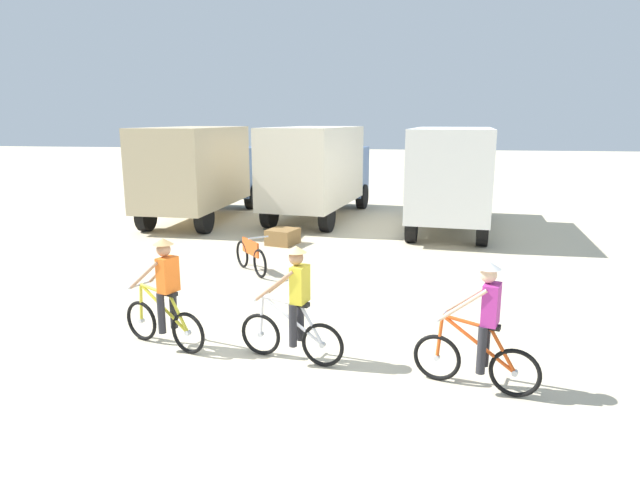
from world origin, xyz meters
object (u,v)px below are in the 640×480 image
cyclist_orange_shirt (165,298)px  cyclist_cowboy_hat (294,309)px  box_truck_tan_camper (200,169)px  supply_crate (283,237)px  box_truck_white_box (451,173)px  cyclist_near_camera (481,331)px  bicycle_spare (251,256)px  box_truck_cream_rv (318,168)px

cyclist_orange_shirt → cyclist_cowboy_hat: (2.14, -0.19, 0.00)m
box_truck_tan_camper → cyclist_orange_shirt: box_truck_tan_camper is taller
cyclist_orange_shirt → supply_crate: size_ratio=2.15×
box_truck_white_box → supply_crate: (-5.01, -3.05, -1.65)m
box_truck_tan_camper → cyclist_orange_shirt: bearing=-71.9°
box_truck_white_box → cyclist_near_camera: 11.37m
box_truck_tan_camper → bicycle_spare: bearing=-60.4°
cyclist_orange_shirt → bicycle_spare: cyclist_orange_shirt is taller
box_truck_cream_rv → cyclist_orange_shirt: 12.08m
cyclist_orange_shirt → bicycle_spare: 4.53m
box_truck_white_box → cyclist_orange_shirt: size_ratio=3.82×
bicycle_spare → supply_crate: size_ratio=1.62×
cyclist_cowboy_hat → supply_crate: size_ratio=2.15×
cyclist_near_camera → box_truck_white_box: bearing=88.0°
cyclist_cowboy_hat → cyclist_near_camera: 2.71m
cyclist_cowboy_hat → cyclist_orange_shirt: bearing=174.9°
cyclist_near_camera → supply_crate: (-4.61, 8.27, -0.62)m
box_truck_tan_camper → bicycle_spare: 7.66m
cyclist_orange_shirt → cyclist_near_camera: bearing=-7.9°
box_truck_cream_rv → bicycle_spare: (-0.45, -7.52, -1.48)m
box_truck_white_box → cyclist_near_camera: box_truck_white_box is taller
cyclist_orange_shirt → bicycle_spare: bearing=88.5°
box_truck_tan_camper → bicycle_spare: size_ratio=4.97×
cyclist_cowboy_hat → cyclist_near_camera: size_ratio=1.00×
cyclist_near_camera → box_truck_tan_camper: bearing=125.7°
bicycle_spare → box_truck_tan_camper: bearing=119.6°
box_truck_white_box → bicycle_spare: box_truck_white_box is taller
cyclist_cowboy_hat → box_truck_white_box: bearing=74.2°
box_truck_tan_camper → cyclist_orange_shirt: size_ratio=3.74×
cyclist_cowboy_hat → bicycle_spare: bearing=113.4°
bicycle_spare → supply_crate: bearing=88.4°
cyclist_cowboy_hat → supply_crate: 8.05m
bicycle_spare → cyclist_orange_shirt: bearing=-91.5°
cyclist_orange_shirt → box_truck_white_box: bearing=63.9°
bicycle_spare → supply_crate: (0.09, 3.09, -0.17)m
supply_crate → box_truck_white_box: bearing=31.3°
box_truck_cream_rv → cyclist_cowboy_hat: size_ratio=3.86×
box_truck_white_box → supply_crate: size_ratio=8.21×
cyclist_orange_shirt → bicycle_spare: size_ratio=1.33×
box_truck_tan_camper → supply_crate: (3.80, -3.45, -1.65)m
box_truck_tan_camper → cyclist_near_camera: 14.46m
cyclist_cowboy_hat → cyclist_near_camera: (2.67, -0.48, 0.00)m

